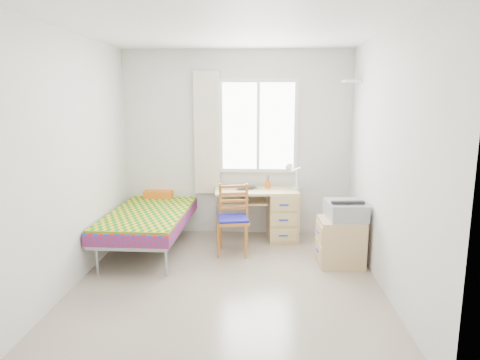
% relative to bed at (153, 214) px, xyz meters
% --- Properties ---
extents(floor, '(3.50, 3.50, 0.00)m').
position_rel_bed_xyz_m(floor, '(1.08, -1.11, -0.43)').
color(floor, '#BCAD93').
rests_on(floor, ground).
extents(ceiling, '(3.50, 3.50, 0.00)m').
position_rel_bed_xyz_m(ceiling, '(1.08, -1.11, 2.17)').
color(ceiling, white).
rests_on(ceiling, wall_back).
extents(wall_back, '(3.20, 0.00, 3.20)m').
position_rel_bed_xyz_m(wall_back, '(1.08, 0.64, 0.87)').
color(wall_back, silver).
rests_on(wall_back, ground).
extents(wall_left, '(0.00, 3.50, 3.50)m').
position_rel_bed_xyz_m(wall_left, '(-0.52, -1.11, 0.87)').
color(wall_left, silver).
rests_on(wall_left, ground).
extents(wall_right, '(0.00, 3.50, 3.50)m').
position_rel_bed_xyz_m(wall_right, '(2.68, -1.11, 0.87)').
color(wall_right, silver).
rests_on(wall_right, ground).
extents(window, '(1.10, 0.04, 1.30)m').
position_rel_bed_xyz_m(window, '(1.38, 0.61, 1.12)').
color(window, white).
rests_on(window, wall_back).
extents(curtain, '(0.35, 0.05, 1.70)m').
position_rel_bed_xyz_m(curtain, '(0.66, 0.57, 1.02)').
color(curtain, beige).
rests_on(curtain, wall_back).
extents(floating_shelf, '(0.20, 0.32, 0.03)m').
position_rel_bed_xyz_m(floating_shelf, '(2.57, 0.29, 1.72)').
color(floating_shelf, white).
rests_on(floating_shelf, wall_right).
extents(bed, '(1.00, 2.07, 0.89)m').
position_rel_bed_xyz_m(bed, '(0.00, 0.00, 0.00)').
color(bed, '#919498').
rests_on(bed, floor).
extents(desk, '(1.16, 0.61, 0.70)m').
position_rel_bed_xyz_m(desk, '(1.66, 0.33, -0.05)').
color(desk, tan).
rests_on(desk, floor).
extents(chair, '(0.44, 0.44, 0.88)m').
position_rel_bed_xyz_m(chair, '(1.09, -0.20, 0.06)').
color(chair, '#A15F1F').
rests_on(chair, floor).
extents(cabinet, '(0.53, 0.47, 0.55)m').
position_rel_bed_xyz_m(cabinet, '(2.36, -0.56, -0.15)').
color(cabinet, tan).
rests_on(cabinet, floor).
extents(printer, '(0.46, 0.52, 0.21)m').
position_rel_bed_xyz_m(printer, '(2.41, -0.52, 0.23)').
color(printer, gray).
rests_on(printer, cabinet).
extents(laptop, '(0.34, 0.30, 0.02)m').
position_rel_bed_xyz_m(laptop, '(1.25, 0.34, 0.28)').
color(laptop, black).
rests_on(laptop, desk).
extents(pen_cup, '(0.10, 0.10, 0.10)m').
position_rel_bed_xyz_m(pen_cup, '(1.52, 0.47, 0.32)').
color(pen_cup, orange).
rests_on(pen_cup, desk).
extents(task_lamp, '(0.22, 0.31, 0.39)m').
position_rel_bed_xyz_m(task_lamp, '(1.85, 0.25, 0.51)').
color(task_lamp, white).
rests_on(task_lamp, desk).
extents(book, '(0.17, 0.23, 0.02)m').
position_rel_bed_xyz_m(book, '(1.12, 0.31, 0.16)').
color(book, gray).
rests_on(book, desk).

